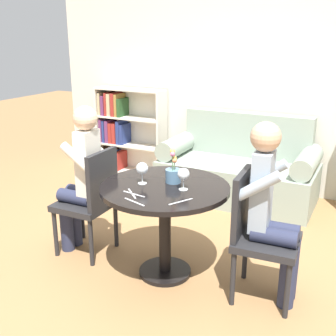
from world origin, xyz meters
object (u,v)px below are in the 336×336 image
Objects in this scene: bookshelf_left at (124,130)px; chair_left at (92,198)px; flower_vase at (173,173)px; person_left at (81,178)px; couch at (238,171)px; wine_glass_right at (183,175)px; chair_right at (257,231)px; person_right at (272,211)px; wine_glass_left at (142,169)px.

chair_left is (0.98, -2.02, -0.06)m from bookshelf_left.
person_left is at bearing -174.24° from flower_vase.
couch is at bearing -9.01° from bookshelf_left.
chair_left is 5.69× the size of wine_glass_right.
chair_right is 0.19m from person_right.
person_right is 0.64m from wine_glass_right.
wine_glass_right is at bearing 92.03° from chair_right.
flower_vase is (0.79, 0.08, 0.14)m from person_left.
chair_left is at bearing 87.70° from person_right.
wine_glass_right is at bearing 3.92° from wine_glass_left.
bookshelf_left is 1.23× the size of chair_left.
person_left is 0.63m from wine_glass_left.
flower_vase is at bearing 141.53° from wine_glass_right.
wine_glass_right is 0.62× the size of flower_vase.
person_right is at bearing -65.89° from couch.
chair_right is 0.72× the size of person_right.
chair_left is 1.00× the size of chair_right.
flower_vase is at bearing -89.26° from couch.
bookshelf_left is 1.23× the size of chair_right.
person_left is at bearing -89.44° from chair_left.
bookshelf_left is 2.57m from wine_glass_left.
bookshelf_left reaches higher than couch.
bookshelf_left is at bearing 47.00° from person_right.
chair_right is at bearing 5.84° from wine_glass_right.
bookshelf_left reaches higher than wine_glass_right.
couch is 6.59× the size of flower_vase.
person_right is at bearing -39.20° from bookshelf_left.
chair_right is 0.72× the size of person_left.
wine_glass_right is (1.81, -2.05, 0.28)m from bookshelf_left.
person_left reaches higher than chair_right.
wine_glass_right is at bearing -48.45° from bookshelf_left.
person_right is at bearing 90.65° from person_left.
chair_left is 1.36m from chair_right.
person_left is 0.94m from wine_glass_right.
chair_right is (0.68, -1.73, 0.18)m from couch.
wine_glass_left is at bearing 91.43° from person_right.
flower_vase is at bearing 83.16° from person_right.
wine_glass_right is at bearing 87.36° from chair_left.
person_right is at bearing 5.23° from wine_glass_left.
chair_right is at bearing 90.35° from person_left.
person_right reaches higher than couch.
wine_glass_right is at bearing -38.47° from flower_vase.
bookshelf_left is 3.14m from person_right.
wine_glass_left is at bearing -54.18° from bookshelf_left.
chair_right is at bearing -4.31° from flower_vase.
wine_glass_right is 0.17m from flower_vase.
person_left reaches higher than couch.
couch is 1.86m from wine_glass_right.
chair_left is 0.61m from wine_glass_left.
person_right reaches higher than wine_glass_right.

